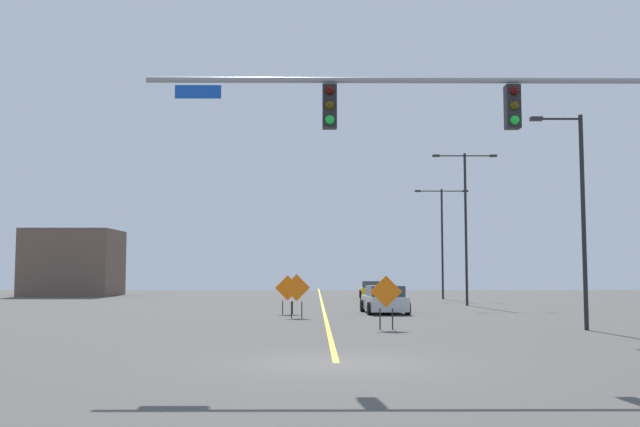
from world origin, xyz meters
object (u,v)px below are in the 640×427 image
construction_sign_left_lane (288,290)px  car_yellow_near (372,290)px  street_lamp_far_right (466,216)px  car_silver_far (384,300)px  street_lamp_near_left (579,210)px  street_lamp_near_right (442,233)px  traffic_signal_assembly (512,133)px  construction_sign_median_far (297,290)px  construction_sign_right_shoulder (386,295)px

construction_sign_left_lane → car_yellow_near: 21.45m
construction_sign_left_lane → street_lamp_far_right: bearing=39.1°
construction_sign_left_lane → car_silver_far: (4.89, 0.57, -0.53)m
street_lamp_near_left → street_lamp_near_right: street_lamp_near_right is taller
traffic_signal_assembly → construction_sign_median_far: bearing=108.7°
street_lamp_near_left → construction_sign_right_shoulder: (-7.07, 0.31, -3.11)m
construction_sign_median_far → construction_sign_right_shoulder: bearing=-62.9°
street_lamp_near_left → construction_sign_left_lane: bearing=138.2°
traffic_signal_assembly → car_silver_far: traffic_signal_assembly is taller
car_silver_far → car_yellow_near: car_silver_far is taller
street_lamp_far_right → car_silver_far: street_lamp_far_right is taller
traffic_signal_assembly → construction_sign_left_lane: traffic_signal_assembly is taller
construction_sign_left_lane → construction_sign_median_far: size_ratio=0.97×
traffic_signal_assembly → construction_sign_left_lane: size_ratio=6.83×
street_lamp_far_right → street_lamp_near_left: street_lamp_far_right is taller
construction_sign_right_shoulder → car_yellow_near: bearing=86.4°
street_lamp_near_right → construction_sign_median_far: 24.74m
traffic_signal_assembly → construction_sign_right_shoulder: traffic_signal_assembly is taller
street_lamp_near_left → car_yellow_near: street_lamp_near_left is taller
street_lamp_far_right → construction_sign_left_lane: bearing=-140.9°
construction_sign_left_lane → car_silver_far: 4.96m
construction_sign_right_shoulder → traffic_signal_assembly: bearing=-77.8°
construction_sign_median_far → car_yellow_near: size_ratio=0.44×
street_lamp_near_left → car_silver_far: size_ratio=1.87×
street_lamp_near_right → construction_sign_left_lane: bearing=-120.4°
traffic_signal_assembly → construction_sign_right_shoulder: size_ratio=6.70×
street_lamp_near_left → car_silver_far: bearing=120.5°
construction_sign_right_shoulder → car_yellow_near: (1.92, 30.18, -0.61)m
street_lamp_near_left → street_lamp_far_right: bearing=90.5°
construction_sign_right_shoulder → street_lamp_far_right: bearing=69.4°
street_lamp_far_right → traffic_signal_assembly: bearing=-99.8°
street_lamp_near_right → construction_sign_left_lane: (-11.22, -19.16, -3.85)m
construction_sign_right_shoulder → car_silver_far: construction_sign_right_shoulder is taller
traffic_signal_assembly → construction_sign_median_far: (-5.51, 16.29, -4.12)m
car_silver_far → car_yellow_near: size_ratio=0.93×
street_lamp_near_right → construction_sign_median_far: street_lamp_near_right is taller
traffic_signal_assembly → street_lamp_near_left: (5.01, 9.24, -1.02)m
construction_sign_right_shoulder → car_silver_far: size_ratio=0.47×
traffic_signal_assembly → street_lamp_far_right: (4.83, 27.94, 0.22)m
car_yellow_near → construction_sign_median_far: bearing=-102.9°
traffic_signal_assembly → car_yellow_near: (-0.14, 39.73, -4.75)m
street_lamp_near_left → street_lamp_near_right: bearing=89.6°
construction_sign_right_shoulder → street_lamp_near_left: bearing=-2.5°
street_lamp_far_right → car_silver_far: 11.32m
construction_sign_left_lane → car_yellow_near: construction_sign_left_lane is taller
construction_sign_right_shoulder → car_yellow_near: size_ratio=0.43×
construction_sign_median_far → car_yellow_near: 24.06m
street_lamp_near_right → car_silver_far: size_ratio=2.01×
street_lamp_far_right → street_lamp_near_right: street_lamp_far_right is taller
street_lamp_near_left → street_lamp_near_right: (0.18, 29.03, 0.69)m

